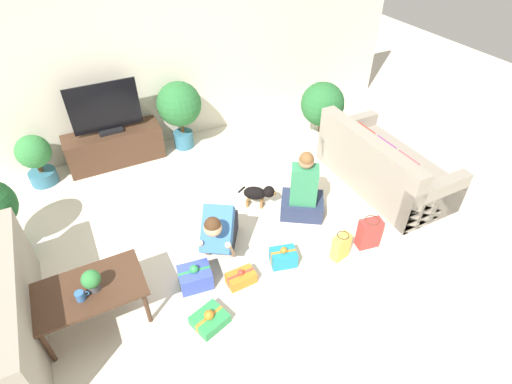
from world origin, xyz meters
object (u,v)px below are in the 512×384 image
(coffee_table, at_px, (89,293))
(dog, at_px, (259,193))
(potted_plant_corner_right, at_px, (322,106))
(gift_box_b, at_px, (283,257))
(gift_box_d, at_px, (195,277))
(potted_plant_back_right, at_px, (179,107))
(person_sitting, at_px, (303,193))
(person_kneeling, at_px, (220,230))
(gift_box_c, at_px, (210,319))
(potted_plant_back_left, at_px, (36,157))
(gift_bag_b, at_px, (369,233))
(mug, at_px, (80,296))
(tabletop_plant, at_px, (91,280))
(tv_console, at_px, (115,147))
(tv, at_px, (106,111))
(gift_bag_a, at_px, (341,246))
(sofa_right, at_px, (382,167))
(gift_box_a, at_px, (241,278))

(coffee_table, relative_size, dog, 2.37)
(potted_plant_corner_right, relative_size, gift_box_b, 3.11)
(gift_box_d, bearing_deg, potted_plant_corner_right, 32.71)
(potted_plant_corner_right, bearing_deg, potted_plant_back_right, 155.87)
(potted_plant_corner_right, height_order, person_sitting, potted_plant_corner_right)
(person_kneeling, xyz_separation_m, person_sitting, (1.16, 0.12, 0.00))
(potted_plant_corner_right, height_order, potted_plant_back_right, potted_plant_back_right)
(person_sitting, height_order, gift_box_c, person_sitting)
(potted_plant_back_left, height_order, potted_plant_back_right, potted_plant_back_right)
(gift_box_d, bearing_deg, gift_bag_b, -10.72)
(gift_box_b, bearing_deg, person_kneeling, 139.14)
(mug, xyz_separation_m, tabletop_plant, (0.12, 0.06, 0.08))
(potted_plant_corner_right, bearing_deg, tv_console, 162.75)
(dog, distance_m, tabletop_plant, 2.30)
(coffee_table, bearing_deg, person_kneeling, 11.25)
(dog, bearing_deg, potted_plant_back_right, 47.63)
(tv, height_order, gift_box_b, tv)
(person_kneeling, height_order, dog, person_kneeling)
(gift_box_c, bearing_deg, tv_console, 93.46)
(gift_bag_a, bearing_deg, gift_box_b, 161.16)
(potted_plant_corner_right, bearing_deg, sofa_right, -83.73)
(coffee_table, relative_size, person_kneeling, 1.22)
(gift_box_b, xyz_separation_m, gift_bag_a, (0.61, -0.21, 0.07))
(tv_console, xyz_separation_m, person_sitting, (1.82, -2.25, 0.08))
(coffee_table, bearing_deg, gift_bag_b, -7.65)
(coffee_table, height_order, person_sitting, person_sitting)
(potted_plant_back_left, relative_size, gift_box_b, 2.27)
(person_sitting, distance_m, tabletop_plant, 2.56)
(gift_box_b, bearing_deg, person_sitting, 44.20)
(potted_plant_back_right, bearing_deg, tv, 177.21)
(coffee_table, distance_m, gift_box_c, 1.14)
(gift_box_d, distance_m, tabletop_plant, 1.05)
(sofa_right, bearing_deg, person_kneeling, 94.00)
(gift_box_d, bearing_deg, person_sitting, 15.14)
(gift_box_a, distance_m, mug, 1.56)
(sofa_right, xyz_separation_m, coffee_table, (-3.87, -0.45, 0.13))
(sofa_right, relative_size, potted_plant_back_left, 2.55)
(gift_bag_b, bearing_deg, potted_plant_corner_right, 70.38)
(person_kneeling, distance_m, dog, 0.93)
(tabletop_plant, bearing_deg, gift_box_b, -4.88)
(coffee_table, xyz_separation_m, gift_box_b, (1.96, -0.19, -0.33))
(sofa_right, distance_m, gift_box_a, 2.54)
(gift_box_b, height_order, mug, mug)
(potted_plant_back_left, distance_m, dog, 3.04)
(potted_plant_back_right, height_order, gift_bag_b, potted_plant_back_right)
(gift_box_b, height_order, tabletop_plant, tabletop_plant)
(tv_console, height_order, person_kneeling, person_kneeling)
(gift_box_a, bearing_deg, tv_console, 103.15)
(potted_plant_back_left, distance_m, gift_bag_b, 4.42)
(tv_console, relative_size, mug, 11.24)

